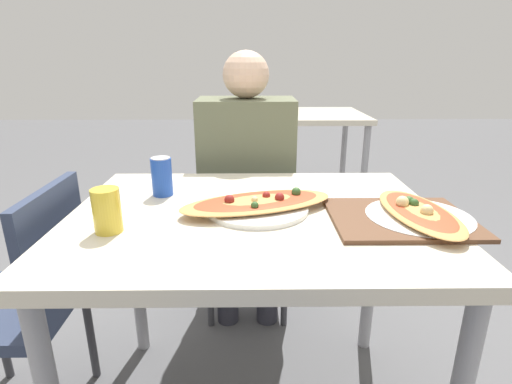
{
  "coord_description": "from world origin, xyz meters",
  "views": [
    {
      "loc": [
        -0.01,
        -1.08,
        1.19
      ],
      "look_at": [
        0.0,
        0.01,
        0.82
      ],
      "focal_mm": 28.0,
      "sensor_mm": 36.0,
      "label": 1
    }
  ],
  "objects_px": {
    "chair_side_left": "(25,295)",
    "drink_glass": "(107,211)",
    "pizza_main": "(258,204)",
    "chair_far_seated": "(247,212)",
    "person_seated": "(247,171)",
    "soda_can": "(162,177)",
    "dining_table": "(255,239)",
    "pizza_second": "(419,214)"
  },
  "relations": [
    {
      "from": "chair_side_left",
      "to": "drink_glass",
      "type": "relative_size",
      "value": 7.2
    },
    {
      "from": "pizza_main",
      "to": "chair_far_seated",
      "type": "bearing_deg",
      "value": 93.11
    },
    {
      "from": "person_seated",
      "to": "pizza_main",
      "type": "xyz_separation_m",
      "value": [
        0.04,
        -0.61,
        0.07
      ]
    },
    {
      "from": "soda_can",
      "to": "drink_glass",
      "type": "bearing_deg",
      "value": -105.3
    },
    {
      "from": "person_seated",
      "to": "soda_can",
      "type": "xyz_separation_m",
      "value": [
        -0.27,
        -0.47,
        0.11
      ]
    },
    {
      "from": "pizza_main",
      "to": "dining_table",
      "type": "bearing_deg",
      "value": -116.97
    },
    {
      "from": "person_seated",
      "to": "drink_glass",
      "type": "relative_size",
      "value": 10.58
    },
    {
      "from": "dining_table",
      "to": "drink_glass",
      "type": "bearing_deg",
      "value": -160.92
    },
    {
      "from": "chair_far_seated",
      "to": "pizza_main",
      "type": "height_order",
      "value": "chair_far_seated"
    },
    {
      "from": "chair_side_left",
      "to": "drink_glass",
      "type": "height_order",
      "value": "drink_glass"
    },
    {
      "from": "dining_table",
      "to": "soda_can",
      "type": "height_order",
      "value": "soda_can"
    },
    {
      "from": "drink_glass",
      "to": "chair_far_seated",
      "type": "bearing_deg",
      "value": 68.13
    },
    {
      "from": "chair_side_left",
      "to": "pizza_main",
      "type": "distance_m",
      "value": 0.8
    },
    {
      "from": "dining_table",
      "to": "chair_side_left",
      "type": "relative_size",
      "value": 1.28
    },
    {
      "from": "person_seated",
      "to": "pizza_second",
      "type": "relative_size",
      "value": 3.16
    },
    {
      "from": "soda_can",
      "to": "pizza_second",
      "type": "relative_size",
      "value": 0.32
    },
    {
      "from": "person_seated",
      "to": "pizza_second",
      "type": "xyz_separation_m",
      "value": [
        0.48,
        -0.69,
        0.07
      ]
    },
    {
      "from": "chair_side_left",
      "to": "pizza_main",
      "type": "bearing_deg",
      "value": -90.16
    },
    {
      "from": "chair_far_seated",
      "to": "pizza_second",
      "type": "xyz_separation_m",
      "value": [
        0.48,
        -0.8,
        0.31
      ]
    },
    {
      "from": "chair_side_left",
      "to": "drink_glass",
      "type": "bearing_deg",
      "value": -113.11
    },
    {
      "from": "pizza_main",
      "to": "person_seated",
      "type": "bearing_deg",
      "value": 93.66
    },
    {
      "from": "pizza_second",
      "to": "pizza_main",
      "type": "bearing_deg",
      "value": 169.43
    },
    {
      "from": "dining_table",
      "to": "chair_far_seated",
      "type": "height_order",
      "value": "chair_far_seated"
    },
    {
      "from": "chair_side_left",
      "to": "person_seated",
      "type": "distance_m",
      "value": 0.95
    },
    {
      "from": "person_seated",
      "to": "pizza_second",
      "type": "distance_m",
      "value": 0.85
    },
    {
      "from": "chair_side_left",
      "to": "pizza_second",
      "type": "height_order",
      "value": "chair_side_left"
    },
    {
      "from": "chair_side_left",
      "to": "pizza_second",
      "type": "relative_size",
      "value": 2.15
    },
    {
      "from": "pizza_main",
      "to": "drink_glass",
      "type": "xyz_separation_m",
      "value": [
        -0.39,
        -0.15,
        0.04
      ]
    },
    {
      "from": "chair_far_seated",
      "to": "drink_glass",
      "type": "bearing_deg",
      "value": 68.13
    },
    {
      "from": "chair_far_seated",
      "to": "dining_table",
      "type": "bearing_deg",
      "value": 92.35
    },
    {
      "from": "chair_side_left",
      "to": "pizza_second",
      "type": "distance_m",
      "value": 1.22
    },
    {
      "from": "chair_side_left",
      "to": "pizza_main",
      "type": "relative_size",
      "value": 1.68
    },
    {
      "from": "chair_far_seated",
      "to": "pizza_main",
      "type": "distance_m",
      "value": 0.78
    },
    {
      "from": "chair_side_left",
      "to": "pizza_main",
      "type": "xyz_separation_m",
      "value": [
        0.74,
        -0.0,
        0.31
      ]
    },
    {
      "from": "dining_table",
      "to": "chair_far_seated",
      "type": "xyz_separation_m",
      "value": [
        -0.03,
        0.73,
        -0.2
      ]
    },
    {
      "from": "dining_table",
      "to": "person_seated",
      "type": "relative_size",
      "value": 0.87
    },
    {
      "from": "chair_side_left",
      "to": "person_seated",
      "type": "bearing_deg",
      "value": -48.99
    },
    {
      "from": "dining_table",
      "to": "drink_glass",
      "type": "height_order",
      "value": "drink_glass"
    },
    {
      "from": "person_seated",
      "to": "pizza_second",
      "type": "height_order",
      "value": "person_seated"
    },
    {
      "from": "pizza_main",
      "to": "drink_glass",
      "type": "relative_size",
      "value": 4.28
    },
    {
      "from": "dining_table",
      "to": "chair_far_seated",
      "type": "distance_m",
      "value": 0.76
    },
    {
      "from": "chair_far_seated",
      "to": "pizza_second",
      "type": "bearing_deg",
      "value": 121.08
    }
  ]
}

